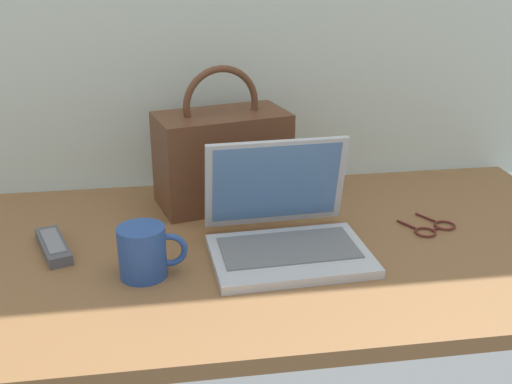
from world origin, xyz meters
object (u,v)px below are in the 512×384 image
object	(u,v)px
coffee_mug	(144,251)
eyeglasses	(434,228)
laptop	(285,229)
remote_control_far	(53,246)
handbag	(222,156)

from	to	relation	value
coffee_mug	eyeglasses	bearing A→B (deg)	9.73
laptop	eyeglasses	xyz separation A→B (m)	(0.34, 0.04, -0.04)
coffee_mug	remote_control_far	size ratio (longest dim) A/B	0.78
remote_control_far	laptop	bearing A→B (deg)	-7.92
remote_control_far	handbag	distance (m)	0.44
coffee_mug	handbag	xyz separation A→B (m)	(0.18, 0.34, 0.06)
laptop	coffee_mug	world-z (taller)	laptop
coffee_mug	remote_control_far	world-z (taller)	coffee_mug
eyeglasses	handbag	bearing A→B (deg)	152.49
laptop	remote_control_far	world-z (taller)	laptop
coffee_mug	eyeglasses	distance (m)	0.63
laptop	eyeglasses	distance (m)	0.35
remote_control_far	coffee_mug	bearing A→B (deg)	-35.04
laptop	coffee_mug	distance (m)	0.29
remote_control_far	eyeglasses	bearing A→B (deg)	-1.64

